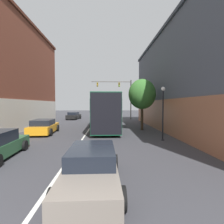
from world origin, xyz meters
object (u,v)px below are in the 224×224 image
(bus, at_px, (105,110))
(street_tree_near, at_px, (142,94))
(street_lamp, at_px, (163,110))
(traffic_signal_gantry, at_px, (120,91))
(hatchback_foreground, at_px, (92,167))
(parked_car_left_mid, at_px, (44,127))
(parked_car_left_far, at_px, (74,116))

(bus, height_order, street_tree_near, street_tree_near)
(bus, distance_m, street_lamp, 8.36)
(bus, relative_size, street_tree_near, 2.34)
(street_lamp, bearing_deg, traffic_signal_gantry, 94.96)
(hatchback_foreground, distance_m, parked_car_left_mid, 11.80)
(hatchback_foreground, xyz_separation_m, traffic_signal_gantry, (3.07, 26.40, 4.54))
(hatchback_foreground, height_order, parked_car_left_mid, parked_car_left_mid)
(parked_car_left_far, distance_m, traffic_signal_gantry, 9.63)
(bus, xyz_separation_m, street_lamp, (4.36, -7.13, 0.21))
(bus, xyz_separation_m, hatchback_foreground, (-0.38, -14.25, -1.49))
(hatchback_foreground, bearing_deg, traffic_signal_gantry, -7.32)
(street_lamp, bearing_deg, parked_car_left_far, 117.78)
(parked_car_left_far, xyz_separation_m, street_tree_near, (9.75, -13.91, 3.14))
(hatchback_foreground, xyz_separation_m, parked_car_left_mid, (-5.29, 10.54, 0.04))
(traffic_signal_gantry, bearing_deg, bus, -102.46)
(parked_car_left_mid, height_order, parked_car_left_far, parked_car_left_far)
(bus, relative_size, traffic_signal_gantry, 1.72)
(parked_car_left_mid, bearing_deg, traffic_signal_gantry, -31.05)
(hatchback_foreground, relative_size, street_tree_near, 0.85)
(parked_car_left_far, xyz_separation_m, traffic_signal_gantry, (8.52, -0.06, 4.50))
(bus, height_order, parked_car_left_mid, bus)
(street_lamp, xyz_separation_m, street_tree_near, (-0.44, 5.44, 1.48))
(parked_car_left_mid, bearing_deg, hatchback_foreground, -156.58)
(bus, distance_m, traffic_signal_gantry, 12.82)
(parked_car_left_mid, bearing_deg, street_lamp, -112.10)
(parked_car_left_mid, distance_m, traffic_signal_gantry, 18.48)
(street_lamp, distance_m, street_tree_near, 5.65)
(parked_car_left_mid, xyz_separation_m, parked_car_left_far, (-0.15, 15.91, 0.00))
(parked_car_left_mid, xyz_separation_m, traffic_signal_gantry, (8.36, 15.86, 4.50))
(hatchback_foreground, relative_size, street_lamp, 1.13)
(hatchback_foreground, distance_m, street_tree_near, 13.64)
(bus, relative_size, hatchback_foreground, 2.76)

